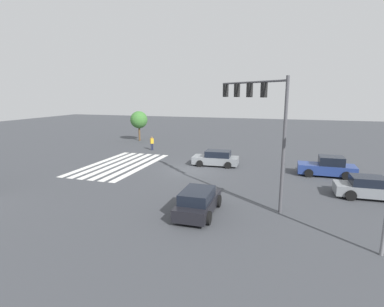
{
  "coord_description": "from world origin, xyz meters",
  "views": [
    {
      "loc": [
        24.14,
        7.56,
        6.54
      ],
      "look_at": [
        0.0,
        0.0,
        1.49
      ],
      "focal_mm": 28.0,
      "sensor_mm": 36.0,
      "label": 1
    }
  ],
  "objects": [
    {
      "name": "ground_plane",
      "position": [
        0.0,
        0.0,
        0.0
      ],
      "size": [
        116.54,
        116.54,
        0.0
      ],
      "primitive_type": "plane",
      "color": "#3D3F44"
    },
    {
      "name": "crosswalk_markings",
      "position": [
        0.0,
        -7.05,
        0.0
      ],
      "size": [
        10.78,
        5.35,
        0.01
      ],
      "rotation": [
        0.0,
        0.0,
        1.57
      ],
      "color": "silver",
      "rests_on": "ground_plane"
    },
    {
      "name": "traffic_signal_mast",
      "position": [
        6.02,
        6.02,
        5.62
      ],
      "size": [
        4.37,
        4.37,
        7.48
      ],
      "rotation": [
        0.0,
        0.0,
        -2.36
      ],
      "color": "#47474C",
      "rests_on": "ground_plane"
    },
    {
      "name": "car_0",
      "position": [
        3.35,
        12.98,
        0.64
      ],
      "size": [
        2.05,
        4.42,
        1.39
      ],
      "rotation": [
        0.0,
        0.0,
        1.59
      ],
      "color": "gray",
      "rests_on": "ground_plane"
    },
    {
      "name": "car_1",
      "position": [
        -2.35,
        1.61,
        0.67
      ],
      "size": [
        2.16,
        4.24,
        1.42
      ],
      "rotation": [
        0.0,
        0.0,
        -1.52
      ],
      "color": "gray",
      "rests_on": "ground_plane"
    },
    {
      "name": "car_2",
      "position": [
        9.11,
        3.2,
        0.69
      ],
      "size": [
        4.13,
        2.02,
        1.43
      ],
      "rotation": [
        0.0,
        0.0,
        3.15
      ],
      "color": "black",
      "rests_on": "ground_plane"
    },
    {
      "name": "car_3",
      "position": [
        -1.59,
        11.01,
        0.72
      ],
      "size": [
        2.08,
        4.38,
        1.62
      ],
      "rotation": [
        0.0,
        0.0,
        -1.57
      ],
      "color": "navy",
      "rests_on": "ground_plane"
    },
    {
      "name": "pedestrian",
      "position": [
        -7.7,
        -7.36,
        0.89
      ],
      "size": [
        0.41,
        0.41,
        1.61
      ],
      "rotation": [
        0.0,
        0.0,
        0.76
      ],
      "color": "#232842",
      "rests_on": "ground_plane"
    },
    {
      "name": "tree_corner_a",
      "position": [
        -13.81,
        -12.14,
        2.95
      ],
      "size": [
        2.4,
        2.4,
        4.17
      ],
      "color": "brown",
      "rests_on": "ground_plane"
    }
  ]
}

